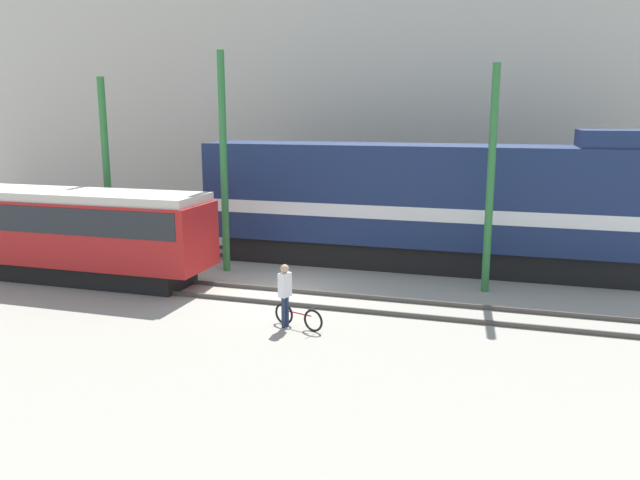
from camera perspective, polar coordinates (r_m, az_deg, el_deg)
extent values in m
plane|color=#9E998C|center=(21.07, -3.68, -4.76)|extent=(120.00, 120.00, 0.00)
cube|color=#47423D|center=(19.80, -5.12, -5.64)|extent=(60.00, 0.07, 0.14)
cube|color=#47423D|center=(21.08, -3.64, -4.55)|extent=(60.00, 0.07, 0.14)
cube|color=#47423D|center=(24.92, -0.22, -2.01)|extent=(60.00, 0.07, 0.14)
cube|color=#47423D|center=(26.26, 0.71, -1.32)|extent=(60.00, 0.07, 0.14)
cube|color=beige|center=(34.06, 5.00, 12.25)|extent=(45.09, 6.00, 12.74)
cube|color=black|center=(24.67, 8.96, -1.27)|extent=(15.58, 2.55, 1.00)
cube|color=navy|center=(24.26, 9.13, 4.20)|extent=(16.93, 3.00, 3.74)
cube|color=white|center=(24.34, 9.09, 2.89)|extent=(16.59, 3.04, 0.50)
cube|color=navy|center=(24.13, 26.08, 8.33)|extent=(3.00, 2.85, 0.60)
cube|color=black|center=(24.89, -23.60, -2.34)|extent=(11.12, 2.00, 0.70)
cube|color=#B21E1E|center=(24.61, -23.87, 0.97)|extent=(12.64, 2.50, 2.23)
cube|color=#1E2328|center=(24.52, -23.98, 2.27)|extent=(12.13, 2.54, 0.90)
cube|color=beige|center=(24.43, -24.11, 3.89)|extent=(12.39, 2.38, 0.30)
torus|color=black|center=(17.22, -0.63, -7.38)|extent=(0.62, 0.26, 0.63)
torus|color=black|center=(17.82, -3.31, -6.74)|extent=(0.62, 0.26, 0.63)
cylinder|color=#B21E1E|center=(17.48, -1.99, -6.71)|extent=(0.84, 0.31, 0.04)
cylinder|color=#B21E1E|center=(17.69, -2.93, -6.40)|extent=(0.03, 0.03, 0.28)
cylinder|color=#262626|center=(17.11, -0.63, -6.22)|extent=(0.16, 0.43, 0.02)
cylinder|color=#232D4C|center=(17.64, -3.04, -6.50)|extent=(0.11, 0.11, 0.88)
cylinder|color=#232D4C|center=(17.52, -3.37, -6.63)|extent=(0.11, 0.11, 0.88)
cube|color=white|center=(17.35, -3.24, -4.11)|extent=(0.32, 0.41, 0.68)
sphere|color=tan|center=(17.24, -3.25, -2.63)|extent=(0.24, 0.24, 0.24)
cylinder|color=#2D7238|center=(26.11, -18.93, 5.93)|extent=(0.28, 0.28, 7.28)
cylinder|color=#2D7238|center=(23.45, -8.79, 6.88)|extent=(0.27, 0.27, 8.12)
cylinder|color=#2D7238|center=(21.15, 15.33, 5.23)|extent=(0.25, 0.25, 7.46)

